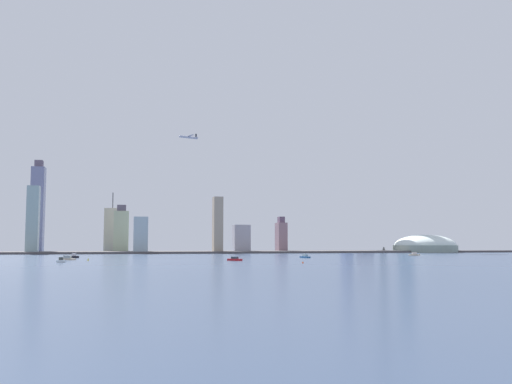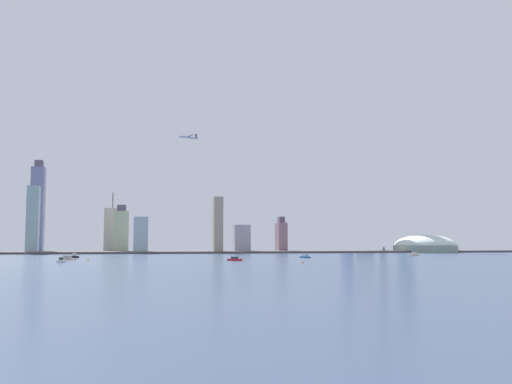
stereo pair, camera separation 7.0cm
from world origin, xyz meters
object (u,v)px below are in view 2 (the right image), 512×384
object	(u,v)px
skyscraper_4	(38,208)
boat_1	(61,261)
skyscraper_6	(405,216)
boat_6	(414,254)
skyscraper_1	(241,239)
skyscraper_7	(141,235)
skyscraper_0	(112,230)
skyscraper_8	(346,219)
airplane	(188,137)
boat_2	(67,258)
boat_4	(74,256)
channel_buoy_0	(88,259)
boat_0	(305,256)
skyscraper_9	(121,231)
boat_5	(235,259)
skyscraper_2	(365,235)
channel_buoy_1	(303,262)
skyscraper_12	(218,225)
observation_tower	(381,153)
stadium_dome	(425,246)
skyscraper_11	(33,220)
skyscraper_3	(281,236)

from	to	relation	value
skyscraper_4	boat_1	size ratio (longest dim) A/B	19.92
skyscraper_6	boat_6	size ratio (longest dim) A/B	9.25
skyscraper_1	skyscraper_7	world-z (taller)	skyscraper_7
skyscraper_0	boat_6	size ratio (longest dim) A/B	7.02
skyscraper_8	airplane	size ratio (longest dim) A/B	4.01
skyscraper_4	boat_2	distance (m)	422.25
boat_4	channel_buoy_0	size ratio (longest dim) A/B	3.84
skyscraper_6	boat_0	size ratio (longest dim) A/B	7.54
boat_0	boat_2	bearing A→B (deg)	-95.01
skyscraper_0	skyscraper_9	bearing A→B (deg)	-69.53
boat_2	boat_5	size ratio (longest dim) A/B	1.14
skyscraper_2	channel_buoy_1	size ratio (longest dim) A/B	33.78
skyscraper_12	skyscraper_9	bearing A→B (deg)	159.32
observation_tower	skyscraper_8	world-z (taller)	observation_tower
skyscraper_12	boat_1	bearing A→B (deg)	-117.31
skyscraper_4	boat_4	bearing A→B (deg)	-74.75
skyscraper_1	skyscraper_12	bearing A→B (deg)	-142.91
stadium_dome	boat_5	size ratio (longest dim) A/B	7.45
boat_6	skyscraper_6	bearing A→B (deg)	85.73
skyscraper_12	stadium_dome	bearing A→B (deg)	2.24
observation_tower	skyscraper_12	size ratio (longest dim) A/B	4.08
skyscraper_11	channel_buoy_0	xyz separation A→B (m)	(106.49, -349.27, -50.39)
skyscraper_0	skyscraper_9	distance (m)	44.04
skyscraper_1	skyscraper_7	bearing A→B (deg)	-173.26
skyscraper_0	observation_tower	bearing A→B (deg)	-6.11
observation_tower	skyscraper_6	size ratio (longest dim) A/B	2.72
boat_2	channel_buoy_0	world-z (taller)	boat_2
skyscraper_1	channel_buoy_0	xyz separation A→B (m)	(-219.01, -356.66, -21.67)
skyscraper_0	skyscraper_6	world-z (taller)	skyscraper_6
skyscraper_12	airplane	size ratio (longest dim) A/B	2.82
boat_0	boat_2	xyz separation A→B (m)	(-254.63, -27.88, 0.17)
observation_tower	skyscraper_8	size ratio (longest dim) A/B	2.88
boat_0	boat_2	distance (m)	256.15
skyscraper_8	boat_1	xyz separation A→B (m)	(-456.58, -492.21, -59.26)
stadium_dome	boat_0	distance (m)	420.20
skyscraper_1	skyscraper_4	world-z (taller)	skyscraper_4
skyscraper_0	skyscraper_12	world-z (taller)	skyscraper_0
skyscraper_2	skyscraper_9	distance (m)	449.21
skyscraper_8	skyscraper_9	distance (m)	418.44
observation_tower	boat_4	distance (m)	596.36
skyscraper_3	skyscraper_4	world-z (taller)	skyscraper_4
boat_5	channel_buoy_1	size ratio (longest dim) A/B	8.05
skyscraper_2	boat_1	xyz separation A→B (m)	(-489.60, -482.89, -29.21)
skyscraper_7	boat_5	world-z (taller)	skyscraper_7
skyscraper_7	boat_0	size ratio (longest dim) A/B	3.22
skyscraper_9	skyscraper_3	bearing A→B (deg)	-1.36
stadium_dome	skyscraper_12	distance (m)	369.19
skyscraper_3	channel_buoy_0	xyz separation A→B (m)	(-291.53, -372.72, -26.07)
skyscraper_11	skyscraper_3	bearing A→B (deg)	3.37
skyscraper_3	boat_4	xyz separation A→B (m)	(-313.32, -275.90, -25.51)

